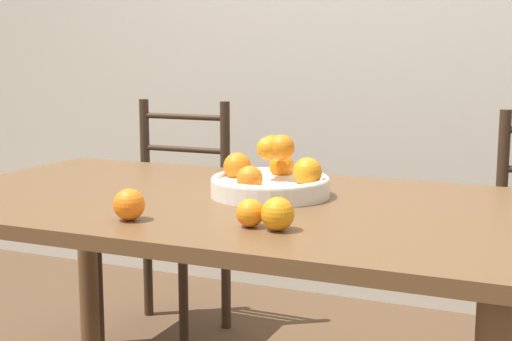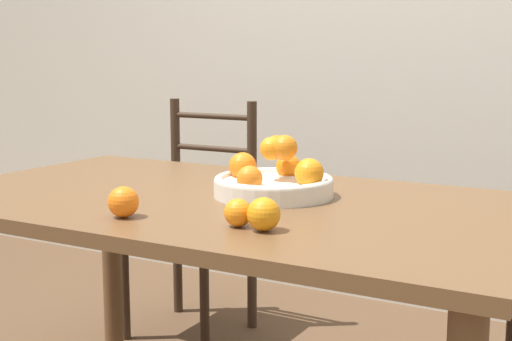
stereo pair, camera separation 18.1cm
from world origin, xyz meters
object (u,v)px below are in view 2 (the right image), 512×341
Objects in this scene: orange_loose_1 at (264,214)px; orange_loose_0 at (238,213)px; orange_loose_2 at (123,202)px; fruit_bowl at (274,180)px; chair_left at (195,220)px.

orange_loose_0 is at bearing 174.36° from orange_loose_1.
orange_loose_2 is at bearing -169.52° from orange_loose_0.
fruit_bowl is 1.06m from chair_left.
fruit_bowl reaches higher than orange_loose_2.
orange_loose_2 is (-0.19, -0.39, -0.01)m from fruit_bowl.
fruit_bowl is at bearing 105.12° from orange_loose_0.
fruit_bowl reaches higher than orange_loose_1.
chair_left is at bearing 128.51° from orange_loose_0.
fruit_bowl is 0.38m from orange_loose_1.
orange_loose_2 is (-0.28, -0.05, 0.01)m from orange_loose_0.
chair_left reaches higher than orange_loose_1.
fruit_bowl is 0.36m from orange_loose_0.
fruit_bowl is 5.11× the size of orange_loose_0.
orange_loose_0 is 0.86× the size of orange_loose_2.
orange_loose_2 is at bearing -63.43° from chair_left.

